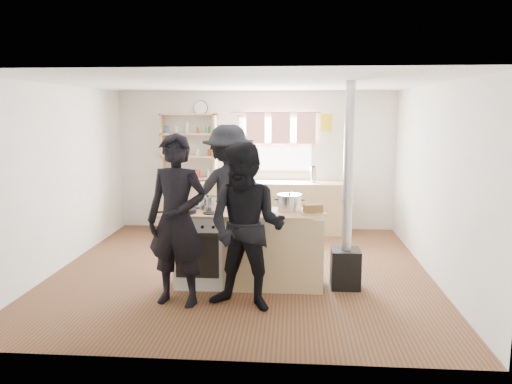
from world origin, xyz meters
TOP-DOWN VIEW (x-y plane):
  - ground at (0.00, 0.00)m, footprint 5.00×5.00m
  - back_counter at (0.00, 2.22)m, footprint 3.40×0.55m
  - shelving_unit at (-1.20, 2.34)m, footprint 1.00×0.28m
  - thermos at (1.03, 2.22)m, footprint 0.10×0.10m
  - cooking_island at (0.14, -0.55)m, footprint 1.97×0.64m
  - skillet_greens at (-0.63, -0.69)m, footprint 0.37×0.37m
  - roast_tray at (0.18, -0.56)m, footprint 0.38×0.29m
  - stockpot_stove at (-0.38, -0.47)m, footprint 0.23×0.23m
  - stockpot_counter at (0.64, -0.45)m, footprint 0.31×0.31m
  - bread_board at (0.92, -0.65)m, footprint 0.32×0.27m
  - flue_heater at (1.33, -0.57)m, footprint 0.35×0.35m
  - person_near_left at (-0.60, -1.22)m, footprint 0.78×0.59m
  - person_near_right at (0.18, -1.31)m, footprint 1.04×0.90m
  - person_far at (-0.23, 0.40)m, footprint 1.44×1.11m

SIDE VIEW (x-z plane):
  - ground at x=0.00m, z-range -0.01..0.00m
  - back_counter at x=0.00m, z-range 0.00..0.90m
  - cooking_island at x=0.14m, z-range 0.00..0.93m
  - flue_heater at x=1.33m, z-range -0.60..1.90m
  - person_near_right at x=0.18m, z-range 0.00..1.83m
  - person_near_left at x=-0.60m, z-range 0.00..1.91m
  - skillet_greens at x=-0.63m, z-range 0.93..0.98m
  - roast_tray at x=0.18m, z-range 0.93..1.01m
  - person_far at x=-0.23m, z-range 0.00..1.96m
  - bread_board at x=0.92m, z-range 0.92..1.04m
  - stockpot_stove at x=-0.38m, z-range 0.92..1.11m
  - stockpot_counter at x=0.64m, z-range 0.92..1.15m
  - thermos at x=1.03m, z-range 0.90..1.17m
  - shelving_unit at x=-1.20m, z-range 0.91..2.11m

